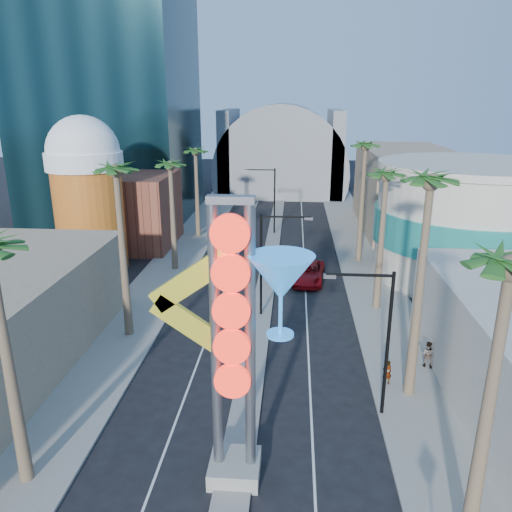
{
  "coord_description": "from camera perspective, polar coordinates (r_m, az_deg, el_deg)",
  "views": [
    {
      "loc": [
        2.33,
        -14.95,
        16.0
      ],
      "look_at": [
        -0.43,
        20.68,
        4.58
      ],
      "focal_mm": 35.0,
      "sensor_mm": 36.0,
      "label": 1
    }
  ],
  "objects": [
    {
      "name": "red_pickup",
      "position": [
        45.38,
        5.93,
        -1.88
      ],
      "size": [
        3.45,
        6.35,
        1.69
      ],
      "primitive_type": "imported",
      "rotation": [
        0.0,
        0.0,
        -0.11
      ],
      "color": "#9B0B12",
      "rests_on": "ground"
    },
    {
      "name": "canopy",
      "position": [
        87.77,
        2.91,
        10.05
      ],
      "size": [
        22.0,
        16.0,
        22.0
      ],
      "color": "slate",
      "rests_on": "ground"
    },
    {
      "name": "beer_mug",
      "position": [
        49.61,
        -18.74,
        7.33
      ],
      "size": [
        7.0,
        7.0,
        14.5
      ],
      "color": "#BD4F19",
      "rests_on": "ground"
    },
    {
      "name": "turquoise_building",
      "position": [
        48.81,
        23.08,
        3.56
      ],
      "size": [
        16.6,
        16.6,
        10.6
      ],
      "color": "beige",
      "rests_on": "ground"
    },
    {
      "name": "palm_4",
      "position": [
        17.31,
        26.85,
        -3.22
      ],
      "size": [
        2.4,
        2.4,
        12.2
      ],
      "color": "brown",
      "rests_on": "ground"
    },
    {
      "name": "streetlight_0",
      "position": [
        36.72,
        1.44,
        0.09
      ],
      "size": [
        3.79,
        0.25,
        8.0
      ],
      "color": "black",
      "rests_on": "ground"
    },
    {
      "name": "streetlight_2",
      "position": [
        25.9,
        13.9,
        -8.38
      ],
      "size": [
        3.45,
        0.25,
        8.0
      ],
      "color": "black",
      "rests_on": "ground"
    },
    {
      "name": "palm_1",
      "position": [
        33.36,
        -15.64,
        8.15
      ],
      "size": [
        2.4,
        2.4,
        12.7
      ],
      "color": "brown",
      "rests_on": "ground"
    },
    {
      "name": "palm_2",
      "position": [
        46.81,
        -9.76,
        9.47
      ],
      "size": [
        2.4,
        2.4,
        11.2
      ],
      "color": "brown",
      "rests_on": "ground"
    },
    {
      "name": "filler_east",
      "position": [
        65.35,
        16.57,
        7.3
      ],
      "size": [
        10.0,
        20.0,
        10.0
      ],
      "primitive_type": "cube",
      "color": "#90815D",
      "rests_on": "ground"
    },
    {
      "name": "pedestrian_a",
      "position": [
        30.34,
        14.74,
        -12.74
      ],
      "size": [
        0.63,
        0.5,
        1.53
      ],
      "primitive_type": "imported",
      "rotation": [
        0.0,
        0.0,
        3.4
      ],
      "color": "gray",
      "rests_on": "sidewalk_east"
    },
    {
      "name": "neon_sign",
      "position": [
        19.97,
        -0.36,
        -8.08
      ],
      "size": [
        6.53,
        2.6,
        12.55
      ],
      "color": "gray",
      "rests_on": "ground"
    },
    {
      "name": "palm_3",
      "position": [
        58.43,
        -6.92,
        11.19
      ],
      "size": [
        2.4,
        2.4,
        11.2
      ],
      "color": "brown",
      "rests_on": "ground"
    },
    {
      "name": "palm_5",
      "position": [
        26.26,
        19.19,
        6.36
      ],
      "size": [
        2.4,
        2.4,
        13.2
      ],
      "color": "brown",
      "rests_on": "ground"
    },
    {
      "name": "hotel_tower",
      "position": [
        71.8,
        -16.95,
        24.23
      ],
      "size": [
        20.0,
        20.0,
        50.0
      ],
      "primitive_type": "cube",
      "color": "black",
      "rests_on": "ground"
    },
    {
      "name": "sidewalk_west",
      "position": [
        53.75,
        -8.5,
        0.29
      ],
      "size": [
        5.0,
        100.0,
        0.15
      ],
      "primitive_type": "cube",
      "color": "gray",
      "rests_on": "ground"
    },
    {
      "name": "pedestrian_b",
      "position": [
        32.84,
        19.01,
        -10.56
      ],
      "size": [
        0.98,
        0.88,
        1.65
      ],
      "primitive_type": "imported",
      "rotation": [
        0.0,
        0.0,
        2.75
      ],
      "color": "gray",
      "rests_on": "sidewalk_east"
    },
    {
      "name": "median",
      "position": [
        55.35,
        1.83,
        0.99
      ],
      "size": [
        1.6,
        84.0,
        0.15
      ],
      "primitive_type": "cube",
      "color": "gray",
      "rests_on": "ground"
    },
    {
      "name": "palm_7",
      "position": [
        49.68,
        12.36,
        11.34
      ],
      "size": [
        2.4,
        2.4,
        12.7
      ],
      "color": "brown",
      "rests_on": "ground"
    },
    {
      "name": "sidewalk_east",
      "position": [
        52.92,
        12.0,
        -0.19
      ],
      "size": [
        5.0,
        100.0,
        0.15
      ],
      "primitive_type": "cube",
      "color": "gray",
      "rests_on": "ground"
    },
    {
      "name": "brick_filler_west",
      "position": [
        57.31,
        -14.39,
        5.08
      ],
      "size": [
        10.0,
        10.0,
        8.0
      ],
      "primitive_type": "cube",
      "color": "brown",
      "rests_on": "ground"
    },
    {
      "name": "palm_6",
      "position": [
        38.04,
        14.61,
        7.98
      ],
      "size": [
        2.4,
        2.4,
        11.7
      ],
      "color": "brown",
      "rests_on": "ground"
    },
    {
      "name": "streetlight_1",
      "position": [
        60.06,
        1.61,
        7.05
      ],
      "size": [
        3.79,
        0.25,
        8.0
      ],
      "color": "black",
      "rests_on": "ground"
    }
  ]
}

